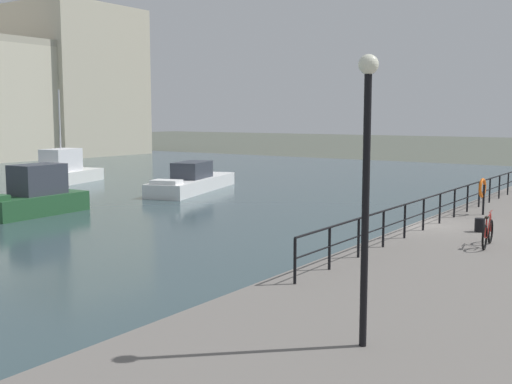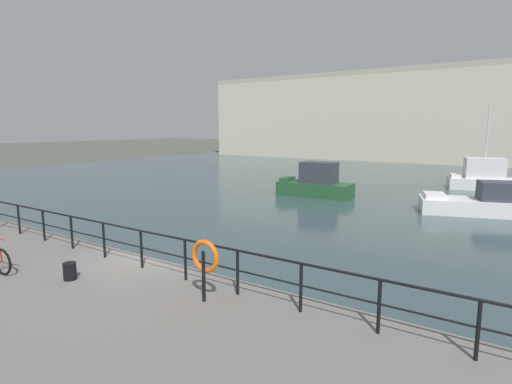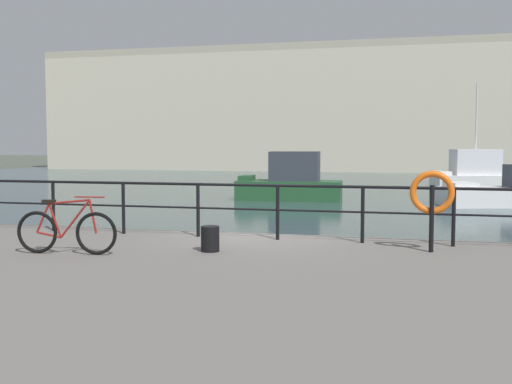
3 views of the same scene
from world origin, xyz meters
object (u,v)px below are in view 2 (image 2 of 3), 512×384
(moored_green_narrowboat, at_px, (316,183))
(mooring_bollard, at_px, (70,271))
(harbor_building, at_px, (507,113))
(life_ring_stand, at_px, (205,258))
(moored_red_daysailer, at_px, (488,178))
(moored_blue_motorboat, at_px, (508,204))

(moored_green_narrowboat, height_order, mooring_bollard, moored_green_narrowboat)
(harbor_building, xyz_separation_m, life_ring_stand, (-3.13, -57.01, -4.65))
(moored_green_narrowboat, xyz_separation_m, moored_red_daysailer, (9.62, 9.99, 0.01))
(moored_green_narrowboat, bearing_deg, moored_red_daysailer, -137.42)
(moored_blue_motorboat, distance_m, moored_red_daysailer, 10.17)
(harbor_building, bearing_deg, mooring_bollard, -96.72)
(mooring_bollard, height_order, life_ring_stand, life_ring_stand)
(moored_blue_motorboat, distance_m, mooring_bollard, 21.63)
(life_ring_stand, bearing_deg, moored_green_narrowboat, 108.22)
(moored_green_narrowboat, bearing_deg, moored_blue_motorboat, 176.35)
(harbor_building, height_order, moored_blue_motorboat, harbor_building)
(harbor_building, bearing_deg, moored_green_narrowboat, -103.74)
(harbor_building, distance_m, moored_blue_motorboat, 38.71)
(mooring_bollard, bearing_deg, moored_green_narrowboat, 97.23)
(moored_blue_motorboat, bearing_deg, mooring_bollard, 48.66)
(moored_blue_motorboat, bearing_deg, moored_green_narrowboat, -17.46)
(moored_green_narrowboat, distance_m, moored_blue_motorboat, 11.31)
(moored_red_daysailer, bearing_deg, moored_blue_motorboat, 84.25)
(moored_green_narrowboat, xyz_separation_m, mooring_bollard, (2.51, -19.77, 0.22))
(harbor_building, bearing_deg, life_ring_stand, -93.15)
(life_ring_stand, bearing_deg, harbor_building, 86.85)
(life_ring_stand, bearing_deg, moored_red_daysailer, 83.23)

